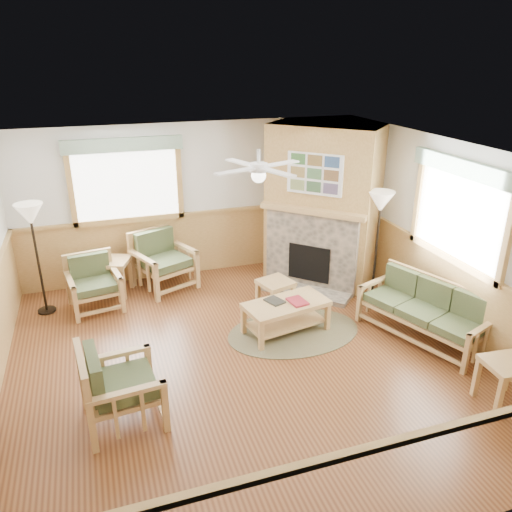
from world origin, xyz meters
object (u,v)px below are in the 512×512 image
object	(u,v)px
armchair_back_right	(164,261)
floor_lamp_left	(38,259)
sofa	(424,311)
end_table_sofa	(504,383)
armchair_back_left	(94,284)
coffee_table	(286,317)
footstool	(275,293)
floor_lamp_right	(376,246)
armchair_left	(122,385)
end_table_chairs	(114,276)

from	to	relation	value
armchair_back_right	floor_lamp_left	world-z (taller)	floor_lamp_left
sofa	end_table_sofa	distance (m)	1.53
armchair_back_left	end_table_sofa	size ratio (longest dim) A/B	1.52
coffee_table	footstool	xyz separation A→B (m)	(0.15, 0.82, -0.03)
footstool	armchair_back_right	bearing A→B (deg)	142.05
sofa	armchair_back_left	size ratio (longest dim) A/B	2.11
armchair_back_left	footstool	world-z (taller)	armchair_back_left
sofa	floor_lamp_right	world-z (taller)	floor_lamp_right
sofa	floor_lamp_right	xyz separation A→B (m)	(0.00, 1.33, 0.49)
sofa	armchair_back_left	world-z (taller)	armchair_back_left
footstool	floor_lamp_right	size ratio (longest dim) A/B	0.27
armchair_left	floor_lamp_right	xyz separation A→B (m)	(4.14, 1.76, 0.45)
end_table_sofa	floor_lamp_left	world-z (taller)	floor_lamp_left
armchair_back_left	coffee_table	distance (m)	3.05
armchair_back_right	footstool	world-z (taller)	armchair_back_right
armchair_left	coffee_table	xyz separation A→B (m)	(2.37, 1.17, -0.22)
coffee_table	end_table_chairs	bearing A→B (deg)	126.75
end_table_chairs	sofa	bearing A→B (deg)	-34.91
end_table_sofa	end_table_chairs	bearing A→B (deg)	132.89
coffee_table	footstool	distance (m)	0.84
armchair_back_left	sofa	bearing A→B (deg)	-37.98
armchair_back_right	footstool	xyz separation A→B (m)	(1.57, -1.22, -0.27)
sofa	floor_lamp_left	world-z (taller)	floor_lamp_left
armchair_back_right	end_table_chairs	bearing A→B (deg)	154.95
footstool	floor_lamp_left	world-z (taller)	floor_lamp_left
floor_lamp_left	floor_lamp_right	world-z (taller)	floor_lamp_right
end_table_chairs	footstool	bearing A→B (deg)	-27.48
armchair_back_right	floor_lamp_left	xyz separation A→B (m)	(-1.91, -0.29, 0.40)
armchair_back_right	end_table_sofa	size ratio (longest dim) A/B	1.75
end_table_sofa	floor_lamp_left	xyz separation A→B (m)	(-5.10, 4.02, 0.60)
coffee_table	end_table_sofa	size ratio (longest dim) A/B	2.15
armchair_back_right	sofa	bearing A→B (deg)	-63.92
sofa	end_table_chairs	size ratio (longest dim) A/B	2.94
sofa	end_table_sofa	world-z (taller)	sofa
floor_lamp_left	floor_lamp_right	xyz separation A→B (m)	(5.10, -1.16, 0.02)
armchair_back_right	footstool	bearing A→B (deg)	-60.76
armchair_left	coffee_table	distance (m)	2.65
coffee_table	end_table_chairs	distance (m)	3.07
footstool	sofa	bearing A→B (deg)	-43.89
end_table_chairs	coffee_table	bearing A→B (deg)	-42.53
armchair_back_right	end_table_chairs	size ratio (longest dim) A/B	1.60
armchair_back_left	floor_lamp_right	bearing A→B (deg)	-22.78
armchair_back_left	end_table_sofa	bearing A→B (deg)	-51.29
armchair_left	coffee_table	bearing A→B (deg)	-69.63
armchair_back_left	end_table_chairs	distance (m)	0.57
armchair_back_right	end_table_chairs	xyz separation A→B (m)	(-0.85, 0.03, -0.18)
footstool	floor_lamp_left	bearing A→B (deg)	165.00
armchair_back_right	floor_lamp_left	size ratio (longest dim) A/B	0.55
end_table_sofa	footstool	bearing A→B (deg)	117.72
end_table_sofa	floor_lamp_right	world-z (taller)	floor_lamp_right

